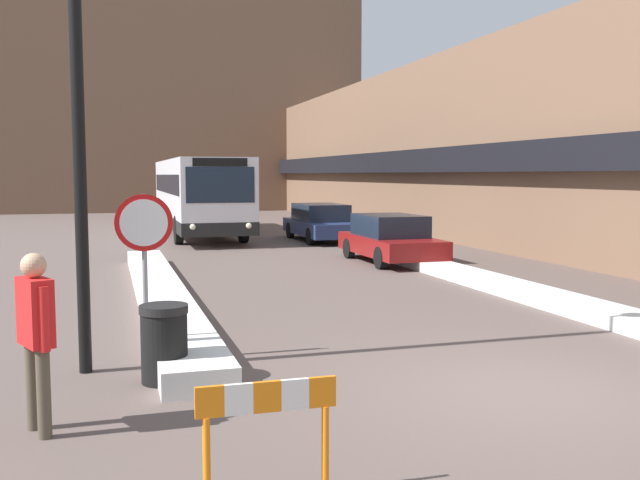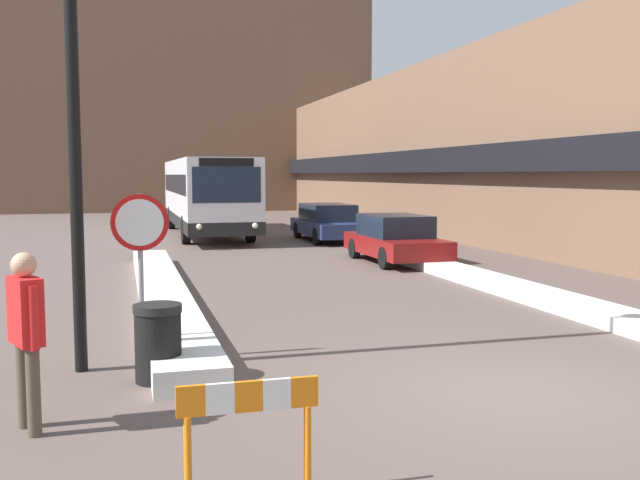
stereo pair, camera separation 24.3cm
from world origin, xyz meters
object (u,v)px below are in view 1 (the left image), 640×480
parked_car_back (321,222)px  parked_car_front (390,238)px  pedestrian (36,326)px  city_bus (198,194)px  construction_barricade (267,416)px  stop_sign (144,241)px  trash_bin (164,343)px  street_lamp (97,15)px

parked_car_back → parked_car_front: bearing=-90.0°
parked_car_front → pedestrian: 14.44m
city_bus → pedestrian: (-4.31, -22.56, -0.63)m
parked_car_back → pedestrian: bearing=-114.4°
parked_car_back → construction_barricade: 21.70m
stop_sign → parked_car_back: bearing=65.7°
parked_car_front → construction_barricade: (-6.63, -13.72, -0.02)m
stop_sign → trash_bin: bearing=-81.1°
pedestrian → trash_bin: pedestrian is taller
stop_sign → street_lamp: bearing=-150.1°
parked_car_front → street_lamp: (-7.83, -9.55, 3.78)m
parked_car_back → pedestrian: pedestrian is taller
pedestrian → parked_car_back: bearing=131.9°
stop_sign → street_lamp: 2.89m
parked_car_back → stop_sign: size_ratio=2.10×
parked_car_back → stop_sign: stop_sign is taller
parked_car_back → trash_bin: bearing=-112.6°
trash_bin → street_lamp: bearing=133.1°
parked_car_back → pedestrian: size_ratio=2.67×
city_bus → parked_car_front: 11.67m
parked_car_back → street_lamp: street_lamp is taller
city_bus → pedestrian: 22.98m
street_lamp → construction_barricade: street_lamp is taller
street_lamp → pedestrian: 4.07m
parked_car_back → stop_sign: (-7.31, -16.19, 0.93)m
parked_car_front → street_lamp: 12.91m
parked_car_front → trash_bin: parked_car_front is taller
parked_car_front → stop_sign: 11.83m
street_lamp → city_bus: bearing=79.8°
stop_sign → construction_barricade: 4.62m
trash_bin → pedestrian: bearing=-132.7°
parked_car_back → construction_barricade: bearing=-107.8°
city_bus → street_lamp: (-3.68, -20.41, 2.78)m
parked_car_front → street_lamp: street_lamp is taller
city_bus → parked_car_back: city_bus is taller
street_lamp → trash_bin: (0.68, -0.73, -3.99)m
parked_car_front → city_bus: bearing=110.9°
street_lamp → construction_barricade: size_ratio=6.67×
city_bus → construction_barricade: 24.73m
street_lamp → trash_bin: 4.11m
parked_car_back → construction_barricade: (-6.63, -20.66, -0.04)m
stop_sign → trash_bin: (0.16, -1.02, -1.16)m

